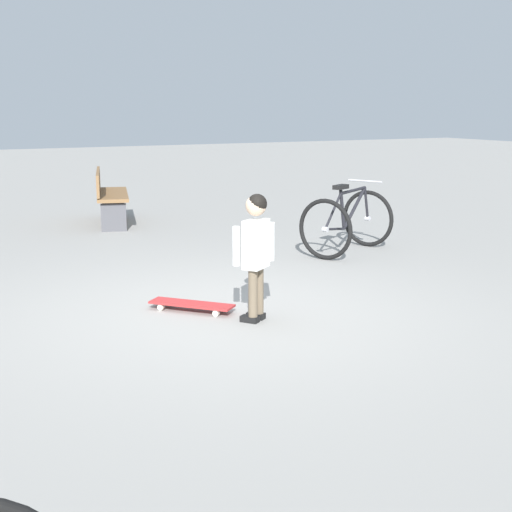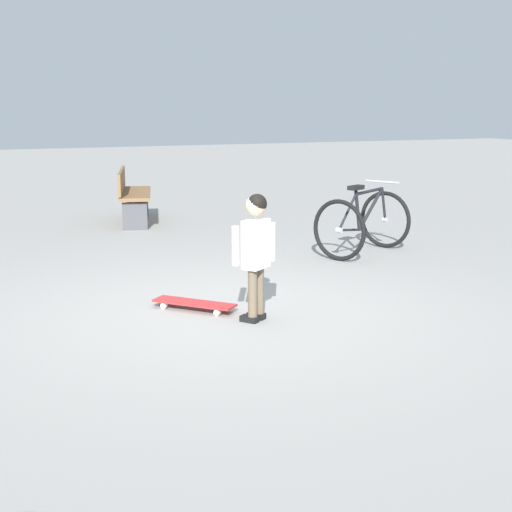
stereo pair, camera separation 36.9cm
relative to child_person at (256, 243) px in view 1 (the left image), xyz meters
name	(u,v)px [view 1 (the left image)]	position (x,y,z in m)	size (l,w,h in m)	color
ground_plane	(222,311)	(0.13, -0.38, -0.66)	(50.00, 50.00, 0.00)	gray
child_person	(256,243)	(0.00, 0.00, 0.00)	(0.41, 0.27, 1.06)	brown
skateboard	(192,305)	(0.36, -0.51, -0.60)	(0.64, 0.69, 0.07)	#B22D2D
bicycle_mid	(348,222)	(-2.29, -2.01, -0.28)	(1.27, 1.10, 0.85)	black
street_bench	(109,196)	(-0.38, -5.49, -0.23)	(0.87, 1.66, 0.80)	brown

